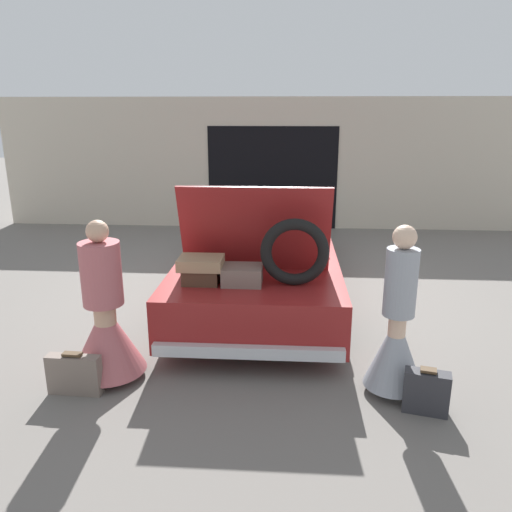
# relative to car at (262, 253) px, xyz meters

# --- Properties ---
(ground_plane) EXTENTS (40.00, 40.00, 0.00)m
(ground_plane) POSITION_rel_car_xyz_m (-0.00, 0.01, -0.55)
(ground_plane) COLOR slate
(garage_wall_back) EXTENTS (12.00, 0.14, 2.80)m
(garage_wall_back) POSITION_rel_car_xyz_m (-0.00, 4.05, 0.84)
(garage_wall_back) COLOR beige
(garage_wall_back) RESTS_ON ground_plane
(car) EXTENTS (2.01, 5.15, 1.76)m
(car) POSITION_rel_car_xyz_m (0.00, 0.00, 0.00)
(car) COLOR maroon
(car) RESTS_ON ground_plane
(person_left) EXTENTS (0.72, 0.72, 1.58)m
(person_left) POSITION_rel_car_xyz_m (-1.36, -2.62, 0.01)
(person_left) COLOR tan
(person_left) RESTS_ON ground_plane
(person_right) EXTENTS (0.54, 0.54, 1.59)m
(person_right) POSITION_rel_car_xyz_m (1.36, -2.72, 0.03)
(person_right) COLOR beige
(person_right) RESTS_ON ground_plane
(suitcase_beside_left_person) EXTENTS (0.50, 0.15, 0.41)m
(suitcase_beside_left_person) POSITION_rel_car_xyz_m (-1.57, -2.94, -0.35)
(suitcase_beside_left_person) COLOR #75665B
(suitcase_beside_left_person) RESTS_ON ground_plane
(suitcase_beside_right_person) EXTENTS (0.40, 0.23, 0.42)m
(suitcase_beside_right_person) POSITION_rel_car_xyz_m (1.58, -3.04, -0.35)
(suitcase_beside_right_person) COLOR #2D2D33
(suitcase_beside_right_person) RESTS_ON ground_plane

